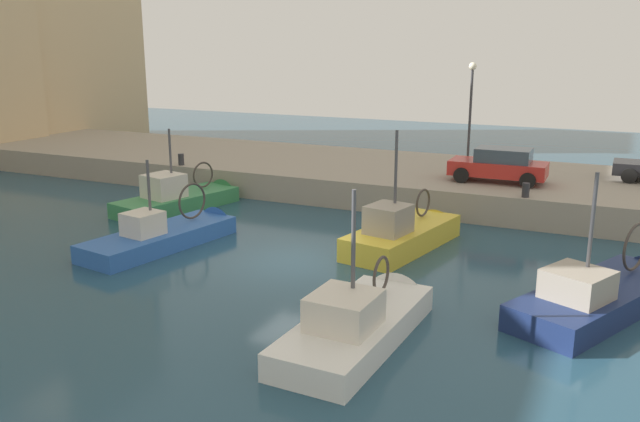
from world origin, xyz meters
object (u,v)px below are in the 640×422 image
object	(u,v)px
fishing_boat_yellow	(406,242)
fishing_boat_green	(184,204)
quay_streetlamp	(471,97)
fishing_boat_navy	(606,304)
mooring_bollard_south	(526,190)
fishing_boat_white	(362,331)
mooring_bollard_mid	(181,159)
fishing_boat_blue	(170,241)
parked_car_red	(500,165)

from	to	relation	value
fishing_boat_yellow	fishing_boat_green	xyz separation A→B (m)	(1.23, 10.41, 0.02)
fishing_boat_green	quay_streetlamp	size ratio (longest dim) A/B	1.36
fishing_boat_green	fishing_boat_navy	xyz separation A→B (m)	(-4.27, -16.97, -0.04)
fishing_boat_yellow	mooring_bollard_south	size ratio (longest dim) A/B	11.30
fishing_boat_green	fishing_boat_navy	bearing A→B (deg)	-104.11
fishing_boat_white	mooring_bollard_mid	distance (m)	18.25
fishing_boat_navy	quay_streetlamp	world-z (taller)	quay_streetlamp
fishing_boat_green	mooring_bollard_south	world-z (taller)	fishing_boat_green
fishing_boat_blue	parked_car_red	xyz separation A→B (m)	(9.99, -9.48, 1.84)
mooring_bollard_south	fishing_boat_blue	bearing A→B (deg)	124.46
fishing_boat_green	parked_car_red	xyz separation A→B (m)	(5.43, -12.25, 1.78)
parked_car_red	fishing_boat_white	bearing A→B (deg)	177.83
fishing_boat_yellow	fishing_boat_blue	xyz separation A→B (m)	(-3.33, 7.64, -0.04)
mooring_bollard_south	quay_streetlamp	size ratio (longest dim) A/B	0.11
mooring_bollard_south	mooring_bollard_mid	xyz separation A→B (m)	(0.00, 16.00, 0.00)
fishing_boat_blue	mooring_bollard_mid	xyz separation A→B (m)	(7.52, 5.05, 1.38)
fishing_boat_yellow	fishing_boat_green	size ratio (longest dim) A/B	0.95
fishing_boat_yellow	quay_streetlamp	world-z (taller)	quay_streetlamp
parked_car_red	mooring_bollard_mid	distance (m)	14.75
mooring_bollard_mid	fishing_boat_yellow	bearing A→B (deg)	-108.28
fishing_boat_white	parked_car_red	xyz separation A→B (m)	(14.11, -0.54, 1.81)
mooring_bollard_south	quay_streetlamp	xyz separation A→B (m)	(5.65, 3.52, 2.98)
fishing_boat_blue	quay_streetlamp	world-z (taller)	quay_streetlamp
fishing_boat_green	fishing_boat_navy	size ratio (longest dim) A/B	0.92
fishing_boat_blue	mooring_bollard_mid	distance (m)	9.16
mooring_bollard_south	quay_streetlamp	distance (m)	7.30
fishing_boat_white	mooring_bollard_south	bearing A→B (deg)	-9.76
fishing_boat_blue	parked_car_red	distance (m)	13.90
fishing_boat_green	fishing_boat_navy	distance (m)	17.50
quay_streetlamp	parked_car_red	bearing A→B (deg)	-147.09
fishing_boat_blue	mooring_bollard_mid	bearing A→B (deg)	33.89
fishing_boat_blue	fishing_boat_green	xyz separation A→B (m)	(4.56, 2.77, 0.05)
fishing_boat_blue	mooring_bollard_south	bearing A→B (deg)	-55.54
fishing_boat_green	quay_streetlamp	bearing A→B (deg)	-49.83
fishing_boat_yellow	mooring_bollard_south	world-z (taller)	fishing_boat_yellow
fishing_boat_blue	mooring_bollard_south	size ratio (longest dim) A/B	12.32
fishing_boat_white	mooring_bollard_mid	bearing A→B (deg)	50.26
fishing_boat_white	fishing_boat_blue	bearing A→B (deg)	65.28
fishing_boat_blue	fishing_boat_yellow	bearing A→B (deg)	-66.48
fishing_boat_yellow	parked_car_red	bearing A→B (deg)	-15.48
fishing_boat_blue	fishing_boat_navy	distance (m)	14.20
fishing_boat_white	quay_streetlamp	bearing A→B (deg)	5.03
mooring_bollard_south	quay_streetlamp	bearing A→B (deg)	31.95
fishing_boat_yellow	mooring_bollard_south	distance (m)	5.51
parked_car_red	quay_streetlamp	xyz separation A→B (m)	(3.18, 2.06, 2.52)
fishing_boat_yellow	quay_streetlamp	size ratio (longest dim) A/B	1.29
fishing_boat_white	quay_streetlamp	xyz separation A→B (m)	(17.29, 1.52, 4.33)
fishing_boat_blue	mooring_bollard_mid	world-z (taller)	fishing_boat_blue
fishing_boat_white	fishing_boat_navy	bearing A→B (deg)	-49.98
fishing_boat_yellow	fishing_boat_navy	size ratio (longest dim) A/B	0.87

